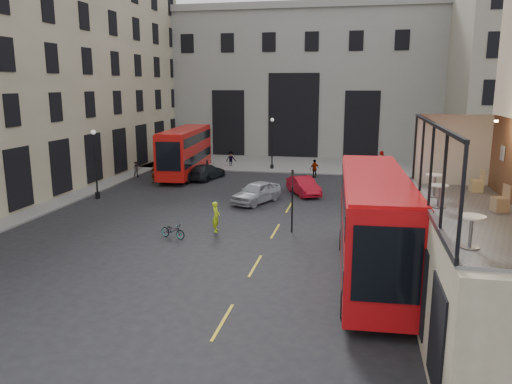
% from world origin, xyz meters
% --- Properties ---
extents(ground, '(140.00, 140.00, 0.00)m').
position_xyz_m(ground, '(0.00, 0.00, 0.00)').
color(ground, black).
rests_on(ground, ground).
extents(host_frontage, '(3.00, 11.00, 4.50)m').
position_xyz_m(host_frontage, '(6.50, 0.00, 2.25)').
color(host_frontage, '#C2B291').
rests_on(host_frontage, ground).
extents(cafe_floor, '(3.00, 10.00, 0.10)m').
position_xyz_m(cafe_floor, '(6.50, 0.00, 4.55)').
color(cafe_floor, slate).
rests_on(cafe_floor, host_frontage).
extents(gateway, '(35.00, 10.60, 18.00)m').
position_xyz_m(gateway, '(-5.00, 47.99, 9.39)').
color(gateway, gray).
rests_on(gateway, ground).
extents(pavement_far, '(40.00, 12.00, 0.12)m').
position_xyz_m(pavement_far, '(-6.00, 38.00, 0.06)').
color(pavement_far, slate).
rests_on(pavement_far, ground).
extents(traffic_light_near, '(0.16, 0.20, 3.80)m').
position_xyz_m(traffic_light_near, '(-1.00, 12.00, 2.42)').
color(traffic_light_near, black).
rests_on(traffic_light_near, ground).
extents(traffic_light_far, '(0.16, 0.20, 3.80)m').
position_xyz_m(traffic_light_far, '(-15.00, 28.00, 2.42)').
color(traffic_light_far, black).
rests_on(traffic_light_far, ground).
extents(street_lamp_a, '(0.36, 0.36, 5.33)m').
position_xyz_m(street_lamp_a, '(-17.00, 18.00, 2.39)').
color(street_lamp_a, black).
rests_on(street_lamp_a, ground).
extents(street_lamp_b, '(0.36, 0.36, 5.33)m').
position_xyz_m(street_lamp_b, '(-6.00, 34.00, 2.39)').
color(street_lamp_b, black).
rests_on(street_lamp_b, ground).
extents(bus_near, '(3.29, 12.22, 4.83)m').
position_xyz_m(bus_near, '(3.50, 5.57, 2.71)').
color(bus_near, red).
rests_on(bus_near, ground).
extents(bus_far, '(3.56, 11.60, 4.56)m').
position_xyz_m(bus_far, '(-13.56, 28.75, 2.56)').
color(bus_far, red).
rests_on(bus_far, ground).
extents(car_a, '(3.56, 5.03, 1.59)m').
position_xyz_m(car_a, '(-4.62, 19.09, 0.80)').
color(car_a, '#A2A4AA').
rests_on(car_a, ground).
extents(car_b, '(3.33, 4.54, 1.43)m').
position_xyz_m(car_b, '(-1.46, 22.59, 0.71)').
color(car_b, '#AA0A1A').
rests_on(car_b, ground).
extents(car_c, '(2.98, 5.19, 1.42)m').
position_xyz_m(car_c, '(-11.11, 27.41, 0.71)').
color(car_c, black).
rests_on(car_c, ground).
extents(bicycle, '(1.75, 1.05, 0.87)m').
position_xyz_m(bicycle, '(-7.58, 9.52, 0.44)').
color(bicycle, gray).
rests_on(bicycle, ground).
extents(cyclist, '(0.51, 0.71, 1.84)m').
position_xyz_m(cyclist, '(-5.49, 11.24, 0.92)').
color(cyclist, '#BFEF19').
rests_on(cyclist, ground).
extents(pedestrian_a, '(0.91, 0.83, 1.53)m').
position_xyz_m(pedestrian_a, '(-17.79, 26.82, 0.77)').
color(pedestrian_a, gray).
rests_on(pedestrian_a, ground).
extents(pedestrian_b, '(1.26, 1.07, 1.70)m').
position_xyz_m(pedestrian_b, '(-10.57, 34.64, 0.85)').
color(pedestrian_b, gray).
rests_on(pedestrian_b, ground).
extents(pedestrian_c, '(1.06, 0.98, 1.74)m').
position_xyz_m(pedestrian_c, '(-1.25, 30.23, 0.87)').
color(pedestrian_c, gray).
rests_on(pedestrian_c, ground).
extents(pedestrian_d, '(0.69, 0.93, 1.74)m').
position_xyz_m(pedestrian_d, '(5.21, 37.84, 0.87)').
color(pedestrian_d, gray).
rests_on(pedestrian_d, ground).
extents(pedestrian_e, '(0.59, 0.71, 1.66)m').
position_xyz_m(pedestrian_e, '(-15.23, 24.85, 0.83)').
color(pedestrian_e, gray).
rests_on(pedestrian_e, ground).
extents(cafe_table_near, '(0.68, 0.68, 0.85)m').
position_xyz_m(cafe_table_near, '(5.57, -3.58, 5.16)').
color(cafe_table_near, silver).
rests_on(cafe_table_near, cafe_floor).
extents(cafe_table_mid, '(0.62, 0.62, 0.78)m').
position_xyz_m(cafe_table_mid, '(5.42, 0.76, 5.12)').
color(cafe_table_mid, beige).
rests_on(cafe_table_mid, cafe_floor).
extents(cafe_table_far, '(0.67, 0.67, 0.84)m').
position_xyz_m(cafe_table_far, '(5.51, 2.47, 5.16)').
color(cafe_table_far, white).
rests_on(cafe_table_far, cafe_floor).
extents(cafe_chair_c, '(0.54, 0.54, 0.89)m').
position_xyz_m(cafe_chair_c, '(7.32, 0.61, 4.87)').
color(cafe_chair_c, tan).
rests_on(cafe_chair_c, cafe_floor).
extents(cafe_chair_d, '(0.49, 0.49, 0.87)m').
position_xyz_m(cafe_chair_d, '(7.25, 3.72, 4.87)').
color(cafe_chair_d, tan).
rests_on(cafe_chair_d, cafe_floor).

